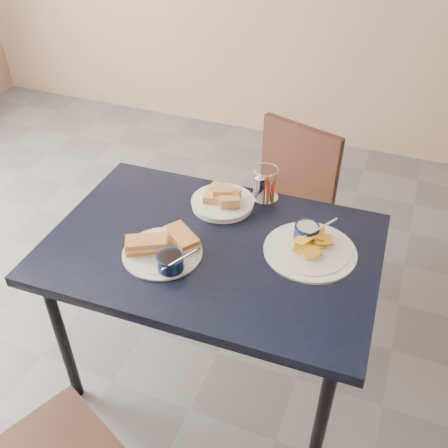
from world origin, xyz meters
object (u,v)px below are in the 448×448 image
(bread_basket, at_px, (223,200))
(condiment_caddy, at_px, (264,186))
(sandwich_plate, at_px, (165,249))
(plantain_plate, at_px, (309,245))
(dining_table, at_px, (212,259))
(chair_far, at_px, (280,201))

(bread_basket, height_order, condiment_caddy, condiment_caddy)
(sandwich_plate, distance_m, condiment_caddy, 0.50)
(sandwich_plate, bearing_deg, plantain_plate, 25.18)
(sandwich_plate, distance_m, bread_basket, 0.35)
(dining_table, bearing_deg, chair_far, 84.66)
(dining_table, height_order, plantain_plate, plantain_plate)
(plantain_plate, bearing_deg, sandwich_plate, -154.82)
(dining_table, relative_size, bread_basket, 4.92)
(sandwich_plate, xyz_separation_m, plantain_plate, (0.46, 0.21, -0.01))
(sandwich_plate, bearing_deg, chair_far, 76.45)
(dining_table, xyz_separation_m, condiment_caddy, (0.08, 0.34, 0.13))
(plantain_plate, distance_m, condiment_caddy, 0.35)
(plantain_plate, relative_size, condiment_caddy, 2.38)
(dining_table, distance_m, chair_far, 0.73)
(chair_far, xyz_separation_m, condiment_caddy, (0.01, -0.36, 0.31))
(dining_table, xyz_separation_m, sandwich_plate, (-0.13, -0.11, 0.09))
(chair_far, xyz_separation_m, sandwich_plate, (-0.20, -0.81, 0.28))
(sandwich_plate, height_order, condiment_caddy, condiment_caddy)
(dining_table, relative_size, chair_far, 1.38)
(chair_far, xyz_separation_m, plantain_plate, (0.26, -0.60, 0.27))
(chair_far, height_order, sandwich_plate, sandwich_plate)
(dining_table, relative_size, condiment_caddy, 8.77)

